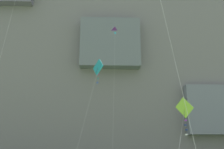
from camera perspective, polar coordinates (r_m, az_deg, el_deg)
The scene contains 4 objects.
cliff_face at distance 67.99m, azimuth -0.64°, elevation 6.03°, with size 180.00×26.46×59.13m.
kite_diamond_mid_left at distance 22.22m, azimuth 14.55°, elevation -7.18°, with size 3.11×4.61×8.26m.
kite_diamond_high_right at distance 32.04m, azimuth -2.95°, elevation 1.15°, with size 3.43×4.85×14.76m.
kite_delta_high_center at distance 43.70m, azimuth 1.01°, elevation 7.22°, with size 1.58×3.93×22.51m.
Camera 1 is at (-1.23, -7.31, 3.87)m, focal length 44.63 mm.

